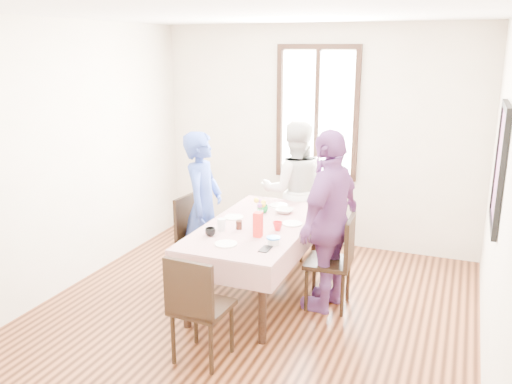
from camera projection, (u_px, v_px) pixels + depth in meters
ground at (247, 320)px, 4.92m from camera, size 4.50×4.50×0.00m
back_wall at (317, 137)px, 6.58m from camera, size 4.00×0.00×4.00m
right_wall at (502, 202)px, 3.85m from camera, size 0.00×4.50×4.50m
window_frame at (317, 113)px, 6.48m from camera, size 1.02×0.06×1.62m
window_pane at (317, 113)px, 6.49m from camera, size 0.90×0.02×1.50m
art_poster at (500, 167)px, 4.07m from camera, size 0.04×0.76×0.96m
dining_table at (258, 261)px, 5.30m from camera, size 0.84×1.74×0.75m
tablecloth at (258, 225)px, 5.20m from camera, size 0.96×1.86×0.01m
chair_left at (202, 239)px, 5.68m from camera, size 0.46×0.46×0.91m
chair_right at (329, 262)px, 5.08m from camera, size 0.44×0.44×0.91m
chair_far at (295, 219)px, 6.35m from camera, size 0.47×0.47×0.91m
chair_near at (202, 306)px, 4.21m from camera, size 0.44×0.44×0.91m
person_left at (203, 208)px, 5.58m from camera, size 0.46×0.63×1.61m
person_far at (295, 190)px, 6.23m from camera, size 0.97×0.87×1.63m
person_right at (328, 221)px, 4.97m from camera, size 0.63×1.08×1.73m
mug_black at (210, 232)px, 4.87m from camera, size 0.12×0.12×0.08m
mug_flag at (278, 226)px, 5.02m from camera, size 0.12×0.12×0.08m
mug_green at (263, 209)px, 5.54m from camera, size 0.14×0.14×0.08m
serving_bowl at (284, 211)px, 5.54m from camera, size 0.19×0.19×0.05m
juice_carton at (258, 225)px, 4.83m from camera, size 0.07×0.07×0.23m
butter_tub at (273, 241)px, 4.67m from camera, size 0.11×0.11×0.05m
jam_jar at (239, 225)px, 5.05m from camera, size 0.06×0.06×0.08m
drinking_glass at (221, 225)px, 5.01m from camera, size 0.08×0.08×0.11m
smartphone at (265, 249)px, 4.55m from camera, size 0.08×0.16×0.01m
flower_vase at (260, 217)px, 5.19m from camera, size 0.07×0.07×0.14m
plate_left at (234, 217)px, 5.39m from camera, size 0.20×0.20×0.01m
plate_right at (292, 223)px, 5.20m from camera, size 0.20×0.20×0.01m
plate_far at (279, 205)px, 5.79m from camera, size 0.20×0.20×0.01m
plate_near at (226, 244)px, 4.67m from camera, size 0.20×0.20×0.01m
butter_lid at (273, 238)px, 4.66m from camera, size 0.12×0.12×0.01m
flower_bunch at (260, 205)px, 5.16m from camera, size 0.09×0.09×0.10m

